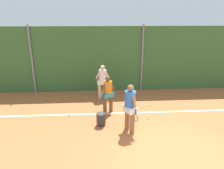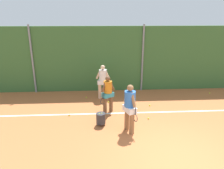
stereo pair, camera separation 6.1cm
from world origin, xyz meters
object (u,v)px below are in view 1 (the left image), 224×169
object	(u,v)px
tennis_ball_0	(69,115)
tennis_ball_5	(86,97)
player_foreground_near	(130,106)
player_midcourt	(108,92)
tennis_ball_6	(108,102)
player_backcourt_far	(103,80)
tennis_ball_1	(150,105)
tennis_ball_8	(209,93)
ball_hopper	(101,118)
tennis_ball_2	(148,118)

from	to	relation	value
tennis_ball_0	tennis_ball_5	world-z (taller)	same
player_foreground_near	player_midcourt	world-z (taller)	player_foreground_near
player_foreground_near	player_midcourt	xyz separation A→B (m)	(-0.72, 1.66, -0.09)
tennis_ball_5	tennis_ball_6	size ratio (longest dim) A/B	1.00
player_backcourt_far	tennis_ball_1	world-z (taller)	player_backcourt_far
player_foreground_near	player_backcourt_far	size ratio (longest dim) A/B	1.04
tennis_ball_5	tennis_ball_6	xyz separation A→B (m)	(1.12, -0.67, 0.00)
tennis_ball_6	tennis_ball_8	world-z (taller)	same
player_midcourt	tennis_ball_1	distance (m)	2.26
player_foreground_near	tennis_ball_6	xyz separation A→B (m)	(-0.66, 2.70, -0.99)
player_backcourt_far	ball_hopper	bearing A→B (deg)	-80.71
player_foreground_near	tennis_ball_8	distance (m)	6.20
ball_hopper	tennis_ball_8	size ratio (longest dim) A/B	7.78
ball_hopper	tennis_ball_5	distance (m)	2.95
player_backcourt_far	tennis_ball_8	xyz separation A→B (m)	(5.84, 0.32, -0.95)
tennis_ball_5	tennis_ball_8	bearing A→B (deg)	2.13
tennis_ball_0	tennis_ball_5	xyz separation A→B (m)	(0.61, 1.98, 0.00)
player_midcourt	tennis_ball_5	xyz separation A→B (m)	(-1.06, 1.71, -0.90)
tennis_ball_1	tennis_ball_5	bearing A→B (deg)	159.14
player_foreground_near	tennis_ball_8	bearing A→B (deg)	103.07
tennis_ball_6	tennis_ball_0	bearing A→B (deg)	-142.84
tennis_ball_8	tennis_ball_5	bearing A→B (deg)	-177.87
tennis_ball_6	player_backcourt_far	bearing A→B (deg)	112.16
player_midcourt	player_foreground_near	bearing A→B (deg)	81.22
ball_hopper	tennis_ball_6	bearing A→B (deg)	80.08
player_midcourt	tennis_ball_5	world-z (taller)	player_midcourt
player_midcourt	tennis_ball_5	size ratio (longest dim) A/B	25.20
player_midcourt	tennis_ball_1	world-z (taller)	player_midcourt
ball_hopper	tennis_ball_6	size ratio (longest dim) A/B	7.78
player_midcourt	tennis_ball_1	bearing A→B (deg)	162.68
player_foreground_near	ball_hopper	distance (m)	1.38
tennis_ball_1	tennis_ball_8	distance (m)	3.92
player_foreground_near	tennis_ball_1	world-z (taller)	player_foreground_near
tennis_ball_1	tennis_ball_6	bearing A→B (deg)	165.48
tennis_ball_0	tennis_ball_8	world-z (taller)	same
tennis_ball_1	tennis_ball_8	size ratio (longest dim) A/B	1.00
tennis_ball_1	tennis_ball_2	world-z (taller)	same
tennis_ball_1	tennis_ball_8	world-z (taller)	same
player_backcourt_far	tennis_ball_5	size ratio (longest dim) A/B	26.59
ball_hopper	tennis_ball_5	bearing A→B (deg)	104.64
player_foreground_near	ball_hopper	bearing A→B (deg)	-139.80
ball_hopper	tennis_ball_1	world-z (taller)	ball_hopper
player_foreground_near	player_midcourt	size ratio (longest dim) A/B	1.10
ball_hopper	tennis_ball_2	size ratio (longest dim) A/B	7.78
player_foreground_near	player_midcourt	distance (m)	1.81
player_foreground_near	player_backcourt_far	xyz separation A→B (m)	(-0.90, 3.29, -0.03)
tennis_ball_0	player_backcourt_far	bearing A→B (deg)	51.91
ball_hopper	tennis_ball_0	world-z (taller)	ball_hopper
ball_hopper	tennis_ball_2	bearing A→B (deg)	10.75
tennis_ball_1	player_foreground_near	bearing A→B (deg)	-120.33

